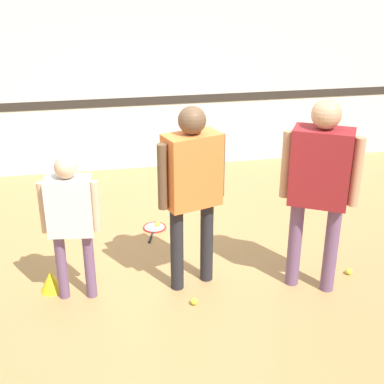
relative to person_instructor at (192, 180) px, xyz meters
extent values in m
plane|color=#A87F4C|center=(-0.08, 0.14, -1.10)|extent=(16.00, 16.00, 0.00)
cube|color=silver|center=(-0.08, 3.25, 0.50)|extent=(16.00, 0.06, 3.20)
cube|color=#2D2823|center=(-0.08, 3.21, -0.07)|extent=(16.00, 0.01, 0.12)
cylinder|color=#232328|center=(-0.15, -0.05, -0.67)|extent=(0.12, 0.12, 0.85)
cylinder|color=#232328|center=(0.15, 0.05, -0.67)|extent=(0.12, 0.12, 0.85)
cube|color=orange|center=(0.00, 0.00, 0.09)|extent=(0.56, 0.41, 0.67)
sphere|color=brown|center=(0.00, 0.00, 0.55)|extent=(0.25, 0.25, 0.25)
cylinder|color=brown|center=(-0.28, -0.09, 0.08)|extent=(0.09, 0.09, 0.60)
cylinder|color=brown|center=(0.28, 0.09, 0.08)|extent=(0.09, 0.09, 0.60)
cylinder|color=#6B4C70|center=(-1.22, -0.01, -0.76)|extent=(0.10, 0.10, 0.67)
cylinder|color=#6B4C70|center=(-0.97, -0.04, -0.76)|extent=(0.10, 0.10, 0.67)
cube|color=silver|center=(-1.09, -0.02, -0.16)|extent=(0.42, 0.26, 0.53)
sphere|color=#DBAD89|center=(-1.09, -0.02, 0.21)|extent=(0.20, 0.20, 0.20)
cylinder|color=#DBAD89|center=(-1.32, 0.01, -0.17)|extent=(0.07, 0.07, 0.48)
cylinder|color=#DBAD89|center=(-0.86, -0.05, -0.17)|extent=(0.07, 0.07, 0.48)
cylinder|color=#6B4C70|center=(1.25, -0.34, -0.65)|extent=(0.13, 0.13, 0.89)
cylinder|color=#6B4C70|center=(0.96, -0.18, -0.65)|extent=(0.13, 0.13, 0.89)
cube|color=maroon|center=(1.11, -0.26, 0.14)|extent=(0.59, 0.50, 0.70)
sphere|color=tan|center=(1.11, -0.26, 0.62)|extent=(0.26, 0.26, 0.26)
cylinder|color=tan|center=(1.37, -0.41, 0.13)|extent=(0.09, 0.09, 0.63)
cylinder|color=tan|center=(0.84, -0.11, 0.13)|extent=(0.09, 0.09, 0.63)
torus|color=red|center=(-0.22, 1.22, -1.09)|extent=(0.34, 0.34, 0.02)
cylinder|color=silver|center=(-0.22, 1.22, -1.09)|extent=(0.23, 0.23, 0.01)
cylinder|color=black|center=(-0.29, 0.98, -1.09)|extent=(0.09, 0.23, 0.02)
sphere|color=black|center=(-0.32, 0.87, -1.09)|extent=(0.03, 0.03, 0.03)
sphere|color=#CCE038|center=(-0.05, -0.35, -1.06)|extent=(0.07, 0.07, 0.07)
sphere|color=#CCE038|center=(-0.18, 1.24, -1.06)|extent=(0.07, 0.07, 0.07)
sphere|color=#CCE038|center=(1.58, -0.14, -1.06)|extent=(0.07, 0.07, 0.07)
cone|color=yellow|center=(-1.35, 0.12, -0.99)|extent=(0.21, 0.21, 0.21)
camera|label=1|loc=(-0.81, -4.36, 1.84)|focal=50.00mm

